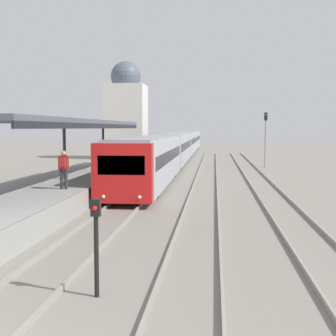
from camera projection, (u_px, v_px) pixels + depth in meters
platform_canopy at (65, 122)px, 23.98m from camera, size 4.00×21.14×3.05m
person_on_platform at (63, 166)px, 20.04m from camera, size 0.40×0.40×1.66m
train_near at (179, 145)px, 52.99m from camera, size 2.68×66.11×3.01m
signal_post_near at (96, 237)px, 9.77m from camera, size 0.20×0.22×2.09m
signal_mast_far at (266, 133)px, 42.05m from camera, size 0.28×0.29×4.94m
distant_domed_building at (126, 113)px, 53.96m from camera, size 4.48×4.48×11.17m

